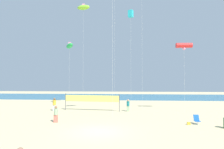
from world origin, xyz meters
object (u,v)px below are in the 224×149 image
at_px(beach_handbag, 189,123).
at_px(kite_red_tube, 184,46).
at_px(beachgoer_sage_shirt, 56,114).
at_px(kite_cyan_box, 131,14).
at_px(beachgoer_mustard_shirt, 54,104).
at_px(volleyball_net, 92,99).
at_px(kite_lime_inflatable, 83,7).
at_px(kite_green_inflatable, 70,46).
at_px(beachgoer_teal_shirt, 128,105).
at_px(folding_beach_chair, 197,119).

bearing_deg(beach_handbag, kite_red_tube, 75.86).
bearing_deg(beachgoer_sage_shirt, kite_cyan_box, 150.69).
distance_m(beachgoer_mustard_shirt, volleyball_net, 5.25).
height_order(beachgoer_mustard_shirt, volleyball_net, volleyball_net).
bearing_deg(kite_lime_inflatable, kite_red_tube, -15.58).
distance_m(kite_red_tube, kite_green_inflatable, 18.03).
bearing_deg(beachgoer_mustard_shirt, kite_red_tube, -92.26).
height_order(beachgoer_teal_shirt, beachgoer_sage_shirt, beachgoer_sage_shirt).
bearing_deg(volleyball_net, folding_beach_chair, -32.86).
relative_size(beachgoer_mustard_shirt, kite_red_tube, 0.20).
relative_size(beachgoer_teal_shirt, beachgoer_mustard_shirt, 0.91).
height_order(volleyball_net, beach_handbag, volleyball_net).
bearing_deg(beach_handbag, kite_cyan_box, 111.56).
bearing_deg(volleyball_net, kite_green_inflatable, 136.00).
xyz_separation_m(beachgoer_teal_shirt, volleyball_net, (-5.13, 0.23, 0.74)).
distance_m(kite_cyan_box, kite_red_tube, 11.11).
distance_m(folding_beach_chair, beach_handbag, 0.98).
bearing_deg(folding_beach_chair, kite_cyan_box, 96.85).
distance_m(beachgoer_teal_shirt, beachgoer_sage_shirt, 10.62).
bearing_deg(kite_green_inflatable, volleyball_net, -44.00).
bearing_deg(beachgoer_sage_shirt, kite_lime_inflatable, -178.68).
bearing_deg(kite_red_tube, beach_handbag, -104.14).
xyz_separation_m(beachgoer_teal_shirt, kite_lime_inflatable, (-7.26, 4.08, 15.45)).
relative_size(beachgoer_mustard_shirt, volleyball_net, 0.23).
relative_size(volleyball_net, kite_lime_inflatable, 0.47).
bearing_deg(volleyball_net, beachgoer_mustard_shirt, -173.41).
distance_m(beachgoer_teal_shirt, volleyball_net, 5.19).
height_order(kite_red_tube, kite_lime_inflatable, kite_lime_inflatable).
distance_m(volleyball_net, kite_green_inflatable, 10.61).
distance_m(beach_handbag, kite_lime_inflatable, 23.87).
height_order(beachgoer_mustard_shirt, folding_beach_chair, beachgoer_mustard_shirt).
bearing_deg(volleyball_net, kite_cyan_box, 42.63).
xyz_separation_m(kite_red_tube, kite_lime_inflatable, (-14.90, 4.15, 7.32)).
height_order(beachgoer_mustard_shirt, beach_handbag, beachgoer_mustard_shirt).
relative_size(beachgoer_teal_shirt, beach_handbag, 5.44).
distance_m(beachgoer_teal_shirt, kite_lime_inflatable, 17.56).
bearing_deg(folding_beach_chair, beachgoer_mustard_shirt, 139.14).
bearing_deg(kite_green_inflatable, kite_cyan_box, 4.38).
bearing_deg(folding_beach_chair, kite_red_tube, 63.38).
distance_m(beachgoer_teal_shirt, kite_cyan_box, 15.66).
xyz_separation_m(beachgoer_teal_shirt, beach_handbag, (5.72, -7.66, -0.77)).
height_order(volleyball_net, kite_green_inflatable, kite_green_inflatable).
height_order(beachgoer_teal_shirt, kite_red_tube, kite_red_tube).
bearing_deg(beachgoer_teal_shirt, beachgoer_sage_shirt, 41.79).
bearing_deg(beachgoer_sage_shirt, kite_green_inflatable, -167.32).
xyz_separation_m(volleyball_net, beach_handbag, (10.86, -7.89, -1.51)).
distance_m(beachgoer_mustard_shirt, beach_handbag, 17.63).
xyz_separation_m(beachgoer_mustard_shirt, folding_beach_chair, (16.90, -6.97, -0.51)).
xyz_separation_m(folding_beach_chair, kite_cyan_box, (-6.05, 12.80, 15.09)).
bearing_deg(beach_handbag, kite_lime_inflatable, 137.90).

